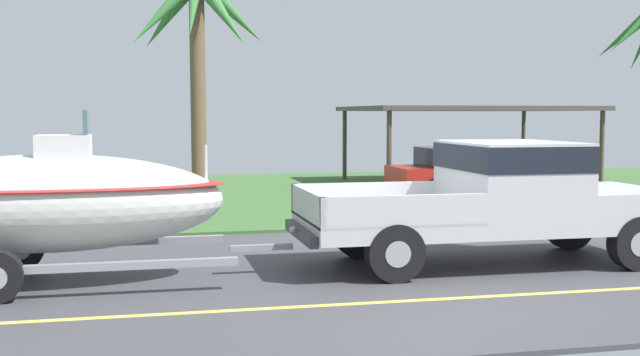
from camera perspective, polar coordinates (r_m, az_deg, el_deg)
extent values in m
cube|color=#424247|center=(11.83, 8.50, -6.66)|extent=(36.00, 8.00, 0.06)
cube|color=#3D6633|center=(22.32, -1.75, -1.20)|extent=(36.00, 14.00, 0.11)
cube|color=#DBCC4C|center=(10.20, 12.20, -8.35)|extent=(34.20, 0.12, 0.01)
cube|color=silver|center=(12.24, 11.90, -3.18)|extent=(5.62, 2.07, 0.22)
cube|color=silver|center=(13.17, 19.94, -1.50)|extent=(1.57, 2.07, 0.38)
cube|color=silver|center=(12.34, 13.61, -0.02)|extent=(1.68, 2.07, 1.12)
cube|color=black|center=(12.32, 13.64, 1.51)|extent=(1.70, 2.09, 0.38)
cube|color=gray|center=(11.64, 4.59, -2.85)|extent=(2.36, 2.07, 0.04)
cube|color=silver|center=(12.57, 3.25, -1.35)|extent=(2.36, 0.08, 0.45)
cube|color=silver|center=(10.68, 6.19, -2.44)|extent=(2.36, 0.08, 0.45)
cube|color=silver|center=(11.33, -0.91, -2.00)|extent=(0.08, 2.07, 0.45)
cube|color=#333338|center=(11.37, -1.40, -3.99)|extent=(0.12, 1.86, 0.16)
sphere|color=#B2B2B7|center=(11.34, -2.00, -3.76)|extent=(0.10, 0.10, 0.10)
cylinder|color=black|center=(13.98, 17.57, -3.28)|extent=(0.80, 0.28, 0.80)
cylinder|color=#9E9EA3|center=(13.98, 17.57, -3.28)|extent=(0.36, 0.29, 0.36)
cylinder|color=black|center=(12.43, 21.87, -4.37)|extent=(0.80, 0.28, 0.80)
cylinder|color=#9E9EA3|center=(12.43, 21.87, -4.37)|extent=(0.36, 0.29, 0.36)
cylinder|color=black|center=(12.54, 2.81, -3.96)|extent=(0.80, 0.28, 0.80)
cylinder|color=#9E9EA3|center=(12.54, 2.81, -3.96)|extent=(0.36, 0.29, 0.36)
cylinder|color=black|center=(10.79, 5.44, -5.39)|extent=(0.80, 0.28, 0.80)
cylinder|color=#9E9EA3|center=(10.79, 5.44, -5.39)|extent=(0.36, 0.29, 0.36)
cube|color=gray|center=(11.30, -4.25, -5.03)|extent=(0.90, 0.10, 0.08)
cube|color=gray|center=(12.19, -18.56, -4.55)|extent=(4.89, 0.12, 0.10)
cube|color=gray|center=(10.33, -19.63, -6.22)|extent=(4.89, 0.12, 0.10)
cylinder|color=black|center=(12.32, -20.79, -4.80)|extent=(0.64, 0.22, 0.64)
cylinder|color=#9E9EA3|center=(12.32, -20.79, -4.80)|extent=(0.29, 0.23, 0.29)
ellipsoid|color=silver|center=(11.16, -19.14, -1.74)|extent=(4.72, 1.77, 1.31)
ellipsoid|color=#B22626|center=(11.13, -19.18, -0.56)|extent=(4.81, 1.81, 0.12)
cube|color=silver|center=(11.08, -18.01, 1.30)|extent=(0.70, 0.60, 0.65)
cube|color=slate|center=(11.04, -16.52, 3.79)|extent=(0.06, 0.56, 0.36)
cylinder|color=silver|center=(11.07, -8.24, 1.09)|extent=(0.04, 0.04, 0.50)
cube|color=#B21E19|center=(21.61, 11.46, -0.06)|extent=(4.78, 1.88, 0.70)
cube|color=black|center=(21.47, 10.91, 1.53)|extent=(2.68, 1.73, 0.50)
cylinder|color=black|center=(23.10, 14.27, -0.31)|extent=(0.66, 0.22, 0.66)
cylinder|color=#9E9EA3|center=(23.10, 14.27, -0.31)|extent=(0.30, 0.23, 0.30)
cylinder|color=black|center=(21.59, 16.32, -0.69)|extent=(0.66, 0.22, 0.66)
cylinder|color=#9E9EA3|center=(21.59, 16.32, -0.69)|extent=(0.30, 0.23, 0.30)
cylinder|color=black|center=(21.82, 6.64, -0.48)|extent=(0.66, 0.22, 0.66)
cylinder|color=#9E9EA3|center=(21.82, 6.64, -0.48)|extent=(0.30, 0.23, 0.30)
cylinder|color=black|center=(20.22, 8.24, -0.90)|extent=(0.66, 0.22, 0.66)
cylinder|color=#9E9EA3|center=(20.22, 8.24, -0.90)|extent=(0.30, 0.23, 0.30)
cylinder|color=#4C4238|center=(28.98, 14.48, 2.37)|extent=(0.14, 0.14, 2.36)
cylinder|color=#4C4238|center=(24.71, 19.69, 1.86)|extent=(0.14, 0.14, 2.36)
cylinder|color=#4C4238|center=(26.63, 1.79, 2.32)|extent=(0.14, 0.14, 2.36)
cylinder|color=#4C4238|center=(21.91, 5.01, 1.79)|extent=(0.14, 0.14, 2.36)
cube|color=#4C4742|center=(25.34, 10.45, 4.95)|extent=(7.07, 5.42, 0.14)
cylinder|color=brown|center=(16.76, -8.80, 5.55)|extent=(0.32, 0.60, 5.12)
cone|color=#387A38|center=(16.89, -6.56, 12.00)|extent=(1.67, 0.58, 1.63)
cone|color=#387A38|center=(17.66, -10.18, 12.31)|extent=(1.12, 1.87, 1.27)
cone|color=#387A38|center=(17.15, -10.71, 11.69)|extent=(1.52, 1.11, 1.69)
cone|color=#387A38|center=(16.59, -11.10, 11.91)|extent=(1.71, 1.00, 1.71)
cone|color=#387A38|center=(16.37, -9.14, 12.25)|extent=(0.61, 1.38, 1.53)
cone|color=#387A38|center=(16.24, -7.27, 12.02)|extent=(1.31, 1.83, 1.79)
cone|color=#2D6B2D|center=(21.57, 21.50, 9.94)|extent=(1.58, 1.38, 1.59)
cone|color=#2D6B2D|center=(20.99, 21.92, 10.13)|extent=(1.84, 0.58, 1.55)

